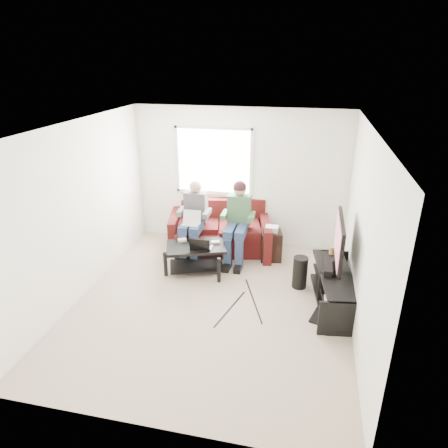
% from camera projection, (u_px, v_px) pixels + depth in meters
% --- Properties ---
extents(floor, '(4.50, 4.50, 0.00)m').
position_uv_depth(floor, '(212.00, 303.00, 5.99)').
color(floor, '#C1AA96').
rests_on(floor, ground).
extents(ceiling, '(4.50, 4.50, 0.00)m').
position_uv_depth(ceiling, '(209.00, 127.00, 4.98)').
color(ceiling, white).
rests_on(ceiling, wall_back).
extents(wall_back, '(4.50, 0.00, 4.50)m').
position_uv_depth(wall_back, '(240.00, 178.00, 7.51)').
color(wall_back, white).
rests_on(wall_back, floor).
extents(wall_front, '(4.50, 0.00, 4.50)m').
position_uv_depth(wall_front, '(148.00, 320.00, 3.46)').
color(wall_front, white).
rests_on(wall_front, floor).
extents(wall_left, '(0.00, 4.50, 4.50)m').
position_uv_depth(wall_left, '(79.00, 212.00, 5.88)').
color(wall_left, white).
rests_on(wall_left, floor).
extents(wall_right, '(0.00, 4.50, 4.50)m').
position_uv_depth(wall_right, '(362.00, 236.00, 5.09)').
color(wall_right, white).
rests_on(wall_right, floor).
extents(window, '(1.48, 0.04, 1.28)m').
position_uv_depth(window, '(214.00, 161.00, 7.48)').
color(window, white).
rests_on(window, wall_back).
extents(sofa, '(2.10, 1.22, 0.90)m').
position_uv_depth(sofa, '(220.00, 233.00, 7.56)').
color(sofa, '#4F1513').
rests_on(sofa, floor).
extents(person_left, '(0.40, 0.70, 1.37)m').
position_uv_depth(person_left, '(194.00, 216.00, 7.16)').
color(person_left, navy).
rests_on(person_left, sofa).
extents(person_right, '(0.40, 0.71, 1.42)m').
position_uv_depth(person_right, '(238.00, 216.00, 7.00)').
color(person_right, navy).
rests_on(person_right, sofa).
extents(laptop_silver, '(0.37, 0.30, 0.24)m').
position_uv_depth(laptop_silver, '(191.00, 221.00, 7.00)').
color(laptop_silver, silver).
rests_on(laptop_silver, person_left).
extents(coffee_table, '(1.12, 0.89, 0.49)m').
position_uv_depth(coffee_table, '(196.00, 252.00, 6.73)').
color(coffee_table, black).
rests_on(coffee_table, floor).
extents(laptop_black, '(0.39, 0.32, 0.24)m').
position_uv_depth(laptop_black, '(201.00, 242.00, 6.54)').
color(laptop_black, black).
rests_on(laptop_black, coffee_table).
extents(controller_a, '(0.17, 0.14, 0.04)m').
position_uv_depth(controller_a, '(182.00, 240.00, 6.84)').
color(controller_a, silver).
rests_on(controller_a, coffee_table).
extents(controller_b, '(0.16, 0.12, 0.04)m').
position_uv_depth(controller_b, '(193.00, 239.00, 6.86)').
color(controller_b, black).
rests_on(controller_b, coffee_table).
extents(controller_c, '(0.16, 0.13, 0.04)m').
position_uv_depth(controller_c, '(215.00, 242.00, 6.75)').
color(controller_c, gray).
rests_on(controller_c, coffee_table).
extents(tv_stand, '(0.67, 1.60, 0.51)m').
position_uv_depth(tv_stand, '(334.00, 290.00, 5.88)').
color(tv_stand, black).
rests_on(tv_stand, floor).
extents(tv, '(0.12, 1.10, 0.81)m').
position_uv_depth(tv, '(339.00, 242.00, 5.68)').
color(tv, black).
rests_on(tv, tv_stand).
extents(soundbar, '(0.12, 0.50, 0.10)m').
position_uv_depth(soundbar, '(328.00, 266.00, 5.86)').
color(soundbar, black).
rests_on(soundbar, tv_stand).
extents(drink_cup, '(0.08, 0.08, 0.12)m').
position_uv_depth(drink_cup, '(332.00, 250.00, 6.32)').
color(drink_cup, tan).
rests_on(drink_cup, tv_stand).
extents(console_white, '(0.30, 0.22, 0.06)m').
position_uv_depth(console_white, '(336.00, 301.00, 5.49)').
color(console_white, silver).
rests_on(console_white, tv_stand).
extents(console_grey, '(0.34, 0.26, 0.08)m').
position_uv_depth(console_grey, '(334.00, 275.00, 6.12)').
color(console_grey, gray).
rests_on(console_grey, tv_stand).
extents(console_black, '(0.38, 0.30, 0.07)m').
position_uv_depth(console_black, '(335.00, 288.00, 5.81)').
color(console_black, black).
rests_on(console_black, tv_stand).
extents(subwoofer, '(0.23, 0.23, 0.52)m').
position_uv_depth(subwoofer, '(300.00, 272.00, 6.31)').
color(subwoofer, black).
rests_on(subwoofer, floor).
extents(keyboard_floor, '(0.24, 0.42, 0.02)m').
position_uv_depth(keyboard_floor, '(317.00, 315.00, 5.67)').
color(keyboard_floor, black).
rests_on(keyboard_floor, floor).
extents(end_table, '(0.36, 0.36, 0.64)m').
position_uv_depth(end_table, '(271.00, 244.00, 7.18)').
color(end_table, black).
rests_on(end_table, floor).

